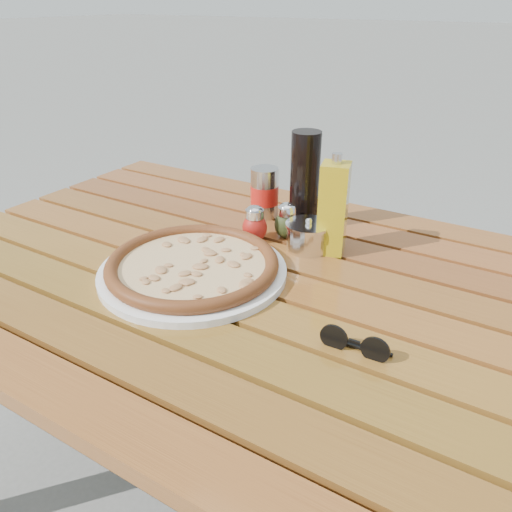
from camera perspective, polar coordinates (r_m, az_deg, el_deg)
The scene contains 10 objects.
table at distance 1.00m, azimuth -0.59°, elevation -5.82°, with size 1.40×0.90×0.75m.
plate at distance 0.97m, azimuth -7.21°, elevation -1.76°, with size 0.36×0.36×0.01m, color white.
pizza at distance 0.96m, azimuth -7.26°, elevation -0.94°, with size 0.34×0.34×0.03m.
pepper_shaker at distance 1.08m, azimuth -0.15°, elevation 3.66°, with size 0.07×0.07×0.08m.
oregano_shaker at distance 1.10m, azimuth 3.53°, elevation 3.99°, with size 0.06×0.06×0.08m.
dark_bottle at distance 1.13m, azimuth 5.58°, elevation 8.58°, with size 0.07×0.07×0.22m, color black.
soda_can at distance 1.20m, azimuth 0.98°, elevation 7.22°, with size 0.08×0.08×0.12m.
olive_oil_cruet at distance 1.02m, azimuth 8.81°, elevation 5.39°, with size 0.07×0.07×0.21m.
parmesan_tin at distance 1.05m, azimuth 5.96°, elevation 2.31°, with size 0.12×0.12×0.07m.
sunglasses at distance 0.77m, azimuth 11.21°, elevation -9.83°, with size 0.11×0.03×0.04m.
Camera 1 is at (0.44, -0.71, 1.23)m, focal length 35.00 mm.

